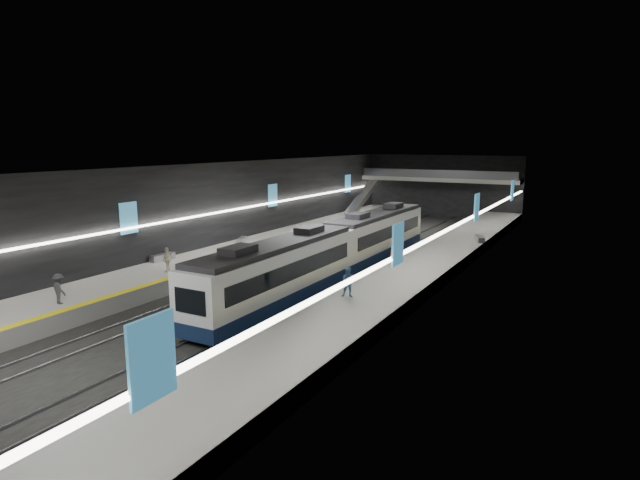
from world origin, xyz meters
The scene contains 25 objects.
ground centered at (0.00, 0.00, 0.00)m, with size 70.00×70.00×0.00m, color black.
ceiling centered at (0.00, 0.00, 8.00)m, with size 20.00×70.00×0.04m, color beige.
wall_left centered at (-10.00, 0.00, 4.00)m, with size 0.04×70.00×8.00m, color black.
wall_right centered at (10.00, 0.00, 4.00)m, with size 0.04×70.00×8.00m, color black.
wall_back centered at (0.00, 35.00, 4.00)m, with size 20.00×0.04×8.00m, color black.
platform_left centered at (-7.50, 0.00, 0.50)m, with size 5.00×70.00×1.00m, color slate.
tile_surface_left centered at (-7.50, 0.00, 1.01)m, with size 5.00×70.00×0.02m, color #979793.
tactile_strip_left centered at (-5.30, 0.00, 1.02)m, with size 0.60×70.00×0.02m, color yellow.
platform_right centered at (7.50, 0.00, 0.50)m, with size 5.00×70.00×1.00m, color slate.
tile_surface_right centered at (7.50, 0.00, 1.01)m, with size 5.00×70.00×0.02m, color #979793.
tactile_strip_right centered at (5.30, 0.00, 1.02)m, with size 0.60×70.00×0.02m, color yellow.
rails centered at (0.00, 0.00, 0.06)m, with size 6.52×70.00×0.12m.
train centered at (2.50, -0.61, 2.20)m, with size 2.69×30.05×3.60m.
ad_posters centered at (0.00, 1.00, 4.50)m, with size 19.94×53.50×2.20m.
cove_light_left centered at (-9.80, 0.00, 3.80)m, with size 0.25×68.60×0.12m, color white.
cove_light_right centered at (9.80, 0.00, 3.80)m, with size 0.25×68.60×0.12m, color white.
mezzanine_bridge centered at (0.00, 32.93, 5.04)m, with size 20.00×3.00×1.50m.
escalator centered at (-7.50, 26.00, 2.90)m, with size 1.20×8.00×0.60m, color #99999E.
bench_left_near centered at (-9.50, -5.45, 1.25)m, with size 0.57×2.03×0.50m, color #99999E.
bench_left_far centered at (-8.85, 3.43, 1.20)m, with size 0.46×1.65×0.40m, color #99999E.
bench_right_far centered at (9.50, 13.76, 1.25)m, with size 0.57×2.04×0.50m, color #99999E.
passenger_right_a centered at (5.62, 2.59, 1.80)m, with size 0.58×0.38×1.60m, color #AF4241.
passenger_right_b centered at (6.78, -7.31, 1.86)m, with size 0.84×0.65×1.73m, color teal.
passenger_left_a centered at (-6.60, -7.86, 1.85)m, with size 1.00×0.42×1.70m, color silver.
passenger_left_b centered at (-6.50, -16.08, 1.84)m, with size 1.09×0.63×1.68m, color #39383F.
Camera 1 is at (19.50, -33.86, 9.78)m, focal length 30.00 mm.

